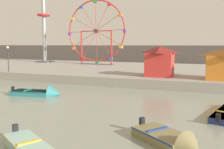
% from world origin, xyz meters
% --- Properties ---
extents(quay_promenade, '(110.00, 23.57, 1.02)m').
position_xyz_m(quay_promenade, '(0.00, 31.64, 0.51)').
color(quay_promenade, gray).
rests_on(quay_promenade, ground_plane).
extents(distant_town_skyline, '(140.00, 3.00, 4.40)m').
position_xyz_m(distant_town_skyline, '(0.00, 56.81, 2.20)').
color(distant_town_skyline, '#564C47').
rests_on(distant_town_skyline, ground_plane).
extents(motorboat_teal_painted, '(4.92, 2.25, 1.51)m').
position_xyz_m(motorboat_teal_painted, '(-0.33, 13.41, 0.22)').
color(motorboat_teal_painted, teal).
rests_on(motorboat_teal_painted, ground_plane).
extents(motorboat_olive_wood, '(3.79, 3.36, 1.45)m').
position_xyz_m(motorboat_olive_wood, '(12.30, 6.07, 0.26)').
color(motorboat_olive_wood, olive).
rests_on(motorboat_olive_wood, ground_plane).
extents(ferris_wheel_red_frame, '(11.41, 1.20, 11.57)m').
position_xyz_m(ferris_wheel_red_frame, '(-5.24, 36.03, 6.83)').
color(ferris_wheel_red_frame, red).
rests_on(ferris_wheel_red_frame, quay_promenade).
extents(drop_tower_steel_tower, '(2.80, 2.80, 15.27)m').
position_xyz_m(drop_tower_steel_tower, '(-17.64, 37.73, 8.20)').
color(drop_tower_steel_tower, '#999EA3').
rests_on(drop_tower_steel_tower, quay_promenade).
extents(carnival_booth_red_striped, '(3.22, 3.13, 3.44)m').
position_xyz_m(carnival_booth_red_striped, '(8.58, 23.19, 2.80)').
color(carnival_booth_red_striped, red).
rests_on(carnival_booth_red_striped, quay_promenade).
extents(promenade_lamp_near, '(0.32, 0.32, 3.38)m').
position_xyz_m(promenade_lamp_near, '(-11.18, 20.83, 3.27)').
color(promenade_lamp_near, '#2D2D33').
rests_on(promenade_lamp_near, quay_promenade).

